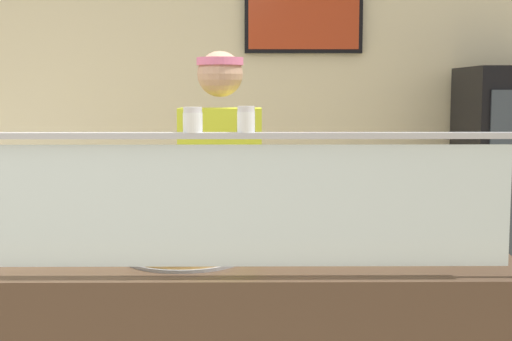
% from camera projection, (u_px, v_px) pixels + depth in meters
% --- Properties ---
extents(shop_rear_unit, '(6.41, 0.13, 2.70)m').
position_uv_depth(shop_rear_unit, '(250.00, 123.00, 4.86)').
color(shop_rear_unit, beige).
rests_on(shop_rear_unit, ground).
extents(sneeze_guard, '(1.84, 0.06, 0.49)m').
position_uv_depth(sneeze_guard, '(249.00, 188.00, 2.41)').
color(sneeze_guard, '#B2B5BC').
rests_on(sneeze_guard, serving_counter).
extents(pizza_tray, '(0.45, 0.45, 0.04)m').
position_uv_depth(pizza_tray, '(185.00, 255.00, 2.72)').
color(pizza_tray, '#9EA0A8').
rests_on(pizza_tray, serving_counter).
extents(pizza_server, '(0.14, 0.29, 0.01)m').
position_uv_depth(pizza_server, '(190.00, 250.00, 2.70)').
color(pizza_server, '#ADAFB7').
rests_on(pizza_server, pizza_tray).
extents(parmesan_shaker, '(0.07, 0.07, 0.08)m').
position_uv_depth(parmesan_shaker, '(193.00, 121.00, 2.39)').
color(parmesan_shaker, white).
rests_on(parmesan_shaker, sneeze_guard).
extents(pepper_flake_shaker, '(0.06, 0.06, 0.09)m').
position_uv_depth(pepper_flake_shaker, '(246.00, 121.00, 2.39)').
color(pepper_flake_shaker, white).
rests_on(pepper_flake_shaker, sneeze_guard).
extents(worker_figure, '(0.41, 0.50, 1.76)m').
position_uv_depth(worker_figure, '(222.00, 214.00, 3.38)').
color(worker_figure, '#23232D').
rests_on(worker_figure, ground).
extents(drink_fridge, '(0.61, 0.66, 1.72)m').
position_uv_depth(drink_fridge, '(511.00, 207.00, 4.49)').
color(drink_fridge, black).
rests_on(drink_fridge, ground).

